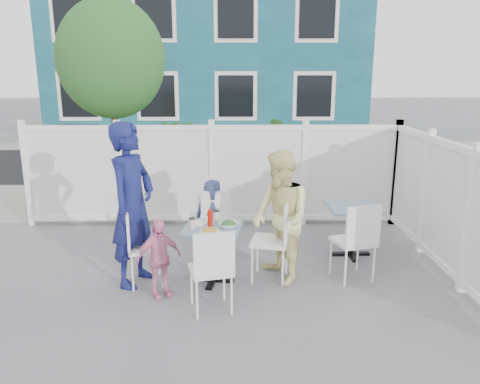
{
  "coord_description": "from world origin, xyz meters",
  "views": [
    {
      "loc": [
        0.45,
        -4.8,
        2.4
      ],
      "look_at": [
        0.52,
        0.68,
        0.98
      ],
      "focal_mm": 35.0,
      "sensor_mm": 36.0,
      "label": 1
    }
  ],
  "objects_px": {
    "chair_left": "(137,241)",
    "chair_back": "(216,220)",
    "spare_table": "(353,217)",
    "main_table": "(212,240)",
    "woman": "(281,218)",
    "man": "(132,205)",
    "toddler": "(159,258)",
    "boy": "(213,217)",
    "chair_right": "(277,234)",
    "chair_near": "(212,265)",
    "utility_cabinet": "(74,164)"
  },
  "relations": [
    {
      "from": "chair_left",
      "to": "chair_back",
      "type": "xyz_separation_m",
      "value": [
        0.86,
        0.79,
        -0.02
      ]
    },
    {
      "from": "spare_table",
      "to": "chair_left",
      "type": "bearing_deg",
      "value": -162.39
    },
    {
      "from": "chair_back",
      "to": "spare_table",
      "type": "bearing_deg",
      "value": -179.79
    },
    {
      "from": "main_table",
      "to": "woman",
      "type": "bearing_deg",
      "value": 2.0
    },
    {
      "from": "man",
      "to": "toddler",
      "type": "distance_m",
      "value": 0.7
    },
    {
      "from": "main_table",
      "to": "boy",
      "type": "xyz_separation_m",
      "value": [
        -0.04,
        0.92,
        -0.01
      ]
    },
    {
      "from": "chair_right",
      "to": "main_table",
      "type": "bearing_deg",
      "value": 105.83
    },
    {
      "from": "spare_table",
      "to": "boy",
      "type": "distance_m",
      "value": 1.86
    },
    {
      "from": "chair_back",
      "to": "toddler",
      "type": "bearing_deg",
      "value": 60.7
    },
    {
      "from": "man",
      "to": "chair_back",
      "type": "bearing_deg",
      "value": -31.12
    },
    {
      "from": "chair_right",
      "to": "boy",
      "type": "bearing_deg",
      "value": 54.1
    },
    {
      "from": "spare_table",
      "to": "chair_left",
      "type": "relative_size",
      "value": 0.75
    },
    {
      "from": "chair_near",
      "to": "utility_cabinet",
      "type": "bearing_deg",
      "value": 108.04
    },
    {
      "from": "spare_table",
      "to": "man",
      "type": "height_order",
      "value": "man"
    },
    {
      "from": "chair_near",
      "to": "main_table",
      "type": "bearing_deg",
      "value": 78.2
    },
    {
      "from": "utility_cabinet",
      "to": "woman",
      "type": "height_order",
      "value": "woman"
    },
    {
      "from": "chair_left",
      "to": "boy",
      "type": "bearing_deg",
      "value": 123.72
    },
    {
      "from": "chair_near",
      "to": "toddler",
      "type": "xyz_separation_m",
      "value": [
        -0.6,
        0.38,
        -0.08
      ]
    },
    {
      "from": "man",
      "to": "woman",
      "type": "height_order",
      "value": "man"
    },
    {
      "from": "spare_table",
      "to": "chair_right",
      "type": "bearing_deg",
      "value": -145.38
    },
    {
      "from": "utility_cabinet",
      "to": "chair_right",
      "type": "xyz_separation_m",
      "value": [
        3.56,
        -3.67,
        -0.11
      ]
    },
    {
      "from": "spare_table",
      "to": "chair_right",
      "type": "height_order",
      "value": "chair_right"
    },
    {
      "from": "spare_table",
      "to": "chair_back",
      "type": "distance_m",
      "value": 1.8
    },
    {
      "from": "spare_table",
      "to": "woman",
      "type": "xyz_separation_m",
      "value": [
        -1.03,
        -0.76,
        0.24
      ]
    },
    {
      "from": "spare_table",
      "to": "main_table",
      "type": "bearing_deg",
      "value": -156.68
    },
    {
      "from": "boy",
      "to": "utility_cabinet",
      "type": "bearing_deg",
      "value": -49.75
    },
    {
      "from": "chair_near",
      "to": "spare_table",
      "type": "bearing_deg",
      "value": 26.31
    },
    {
      "from": "chair_back",
      "to": "toddler",
      "type": "xyz_separation_m",
      "value": [
        -0.58,
        -1.1,
        -0.07
      ]
    },
    {
      "from": "chair_left",
      "to": "man",
      "type": "relative_size",
      "value": 0.49
    },
    {
      "from": "chair_left",
      "to": "woman",
      "type": "bearing_deg",
      "value": 76.32
    },
    {
      "from": "woman",
      "to": "main_table",
      "type": "bearing_deg",
      "value": -109.11
    },
    {
      "from": "chair_near",
      "to": "woman",
      "type": "xyz_separation_m",
      "value": [
        0.75,
        0.78,
        0.25
      ]
    },
    {
      "from": "spare_table",
      "to": "chair_near",
      "type": "distance_m",
      "value": 2.35
    },
    {
      "from": "man",
      "to": "boy",
      "type": "bearing_deg",
      "value": -22.77
    },
    {
      "from": "chair_right",
      "to": "man",
      "type": "distance_m",
      "value": 1.69
    },
    {
      "from": "chair_right",
      "to": "boy",
      "type": "xyz_separation_m",
      "value": [
        -0.79,
        0.88,
        -0.06
      ]
    },
    {
      "from": "chair_back",
      "to": "chair_near",
      "type": "xyz_separation_m",
      "value": [
        0.02,
        -1.48,
        0.01
      ]
    },
    {
      "from": "chair_left",
      "to": "toddler",
      "type": "xyz_separation_m",
      "value": [
        0.29,
        -0.3,
        -0.09
      ]
    },
    {
      "from": "chair_right",
      "to": "chair_near",
      "type": "bearing_deg",
      "value": 150.19
    },
    {
      "from": "chair_near",
      "to": "toddler",
      "type": "height_order",
      "value": "chair_near"
    },
    {
      "from": "spare_table",
      "to": "man",
      "type": "distance_m",
      "value": 2.85
    },
    {
      "from": "chair_near",
      "to": "man",
      "type": "xyz_separation_m",
      "value": [
        -0.93,
        0.75,
        0.41
      ]
    },
    {
      "from": "utility_cabinet",
      "to": "woman",
      "type": "distance_m",
      "value": 5.15
    },
    {
      "from": "chair_right",
      "to": "toddler",
      "type": "height_order",
      "value": "chair_right"
    },
    {
      "from": "main_table",
      "to": "chair_right",
      "type": "relative_size",
      "value": 0.75
    },
    {
      "from": "chair_back",
      "to": "chair_near",
      "type": "bearing_deg",
      "value": 89.19
    },
    {
      "from": "utility_cabinet",
      "to": "chair_near",
      "type": "distance_m",
      "value": 5.29
    },
    {
      "from": "chair_right",
      "to": "boy",
      "type": "relative_size",
      "value": 0.96
    },
    {
      "from": "spare_table",
      "to": "woman",
      "type": "bearing_deg",
      "value": -143.74
    },
    {
      "from": "spare_table",
      "to": "toddler",
      "type": "bearing_deg",
      "value": -154.21
    }
  ]
}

